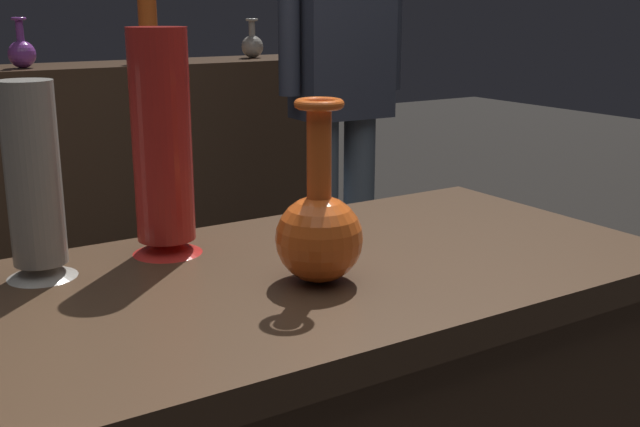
{
  "coord_description": "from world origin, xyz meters",
  "views": [
    {
      "loc": [
        -0.67,
        -1.06,
        1.22
      ],
      "look_at": [
        -0.02,
        -0.03,
        0.9
      ],
      "focal_mm": 43.85,
      "sensor_mm": 36.0,
      "label": 1
    }
  ],
  "objects_px": {
    "vase_left_accent": "(34,186)",
    "shelf_vase_right": "(148,31)",
    "vase_centerpiece": "(319,229)",
    "visitor_near_right": "(342,66)",
    "vase_tall_behind": "(162,147)",
    "shelf_vase_far_right": "(252,45)",
    "shelf_vase_center": "(22,52)"
  },
  "relations": [
    {
      "from": "shelf_vase_center",
      "to": "shelf_vase_right",
      "type": "height_order",
      "value": "shelf_vase_right"
    },
    {
      "from": "shelf_vase_far_right",
      "to": "shelf_vase_right",
      "type": "xyz_separation_m",
      "value": [
        -0.52,
        -0.06,
        0.07
      ]
    },
    {
      "from": "vase_tall_behind",
      "to": "shelf_vase_center",
      "type": "relative_size",
      "value": 2.03
    },
    {
      "from": "vase_centerpiece",
      "to": "visitor_near_right",
      "type": "bearing_deg",
      "value": 54.65
    },
    {
      "from": "vase_centerpiece",
      "to": "shelf_vase_right",
      "type": "bearing_deg",
      "value": 75.77
    },
    {
      "from": "shelf_vase_far_right",
      "to": "visitor_near_right",
      "type": "xyz_separation_m",
      "value": [
        -0.23,
        -1.08,
        -0.02
      ]
    },
    {
      "from": "vase_left_accent",
      "to": "shelf_vase_far_right",
      "type": "relative_size",
      "value": 1.77
    },
    {
      "from": "vase_tall_behind",
      "to": "vase_left_accent",
      "type": "bearing_deg",
      "value": -177.11
    },
    {
      "from": "visitor_near_right",
      "to": "shelf_vase_center",
      "type": "bearing_deg",
      "value": -48.5
    },
    {
      "from": "vase_centerpiece",
      "to": "shelf_vase_center",
      "type": "xyz_separation_m",
      "value": [
        0.04,
        2.21,
        0.17
      ]
    },
    {
      "from": "shelf_vase_far_right",
      "to": "shelf_vase_right",
      "type": "bearing_deg",
      "value": -173.43
    },
    {
      "from": "visitor_near_right",
      "to": "shelf_vase_far_right",
      "type": "bearing_deg",
      "value": -99.62
    },
    {
      "from": "vase_tall_behind",
      "to": "shelf_vase_far_right",
      "type": "relative_size",
      "value": 2.2
    },
    {
      "from": "shelf_vase_right",
      "to": "vase_tall_behind",
      "type": "bearing_deg",
      "value": -110.01
    },
    {
      "from": "vase_tall_behind",
      "to": "visitor_near_right",
      "type": "height_order",
      "value": "visitor_near_right"
    },
    {
      "from": "vase_tall_behind",
      "to": "shelf_vase_far_right",
      "type": "distance_m",
      "value": 2.37
    },
    {
      "from": "vase_centerpiece",
      "to": "visitor_near_right",
      "type": "height_order",
      "value": "visitor_near_right"
    },
    {
      "from": "vase_left_accent",
      "to": "visitor_near_right",
      "type": "bearing_deg",
      "value": 37.93
    },
    {
      "from": "vase_left_accent",
      "to": "shelf_vase_right",
      "type": "xyz_separation_m",
      "value": [
        0.93,
        1.97,
        0.17
      ]
    },
    {
      "from": "vase_tall_behind",
      "to": "vase_centerpiece",
      "type": "bearing_deg",
      "value": -60.69
    },
    {
      "from": "vase_tall_behind",
      "to": "visitor_near_right",
      "type": "relative_size",
      "value": 0.22
    },
    {
      "from": "vase_left_accent",
      "to": "shelf_vase_center",
      "type": "distance_m",
      "value": 2.0
    },
    {
      "from": "vase_centerpiece",
      "to": "shelf_vase_far_right",
      "type": "bearing_deg",
      "value": 64.62
    },
    {
      "from": "shelf_vase_far_right",
      "to": "vase_tall_behind",
      "type": "bearing_deg",
      "value": -121.41
    },
    {
      "from": "vase_centerpiece",
      "to": "visitor_near_right",
      "type": "relative_size",
      "value": 0.17
    },
    {
      "from": "vase_tall_behind",
      "to": "visitor_near_right",
      "type": "bearing_deg",
      "value": 43.14
    },
    {
      "from": "vase_centerpiece",
      "to": "vase_left_accent",
      "type": "height_order",
      "value": "vase_left_accent"
    },
    {
      "from": "vase_tall_behind",
      "to": "shelf_vase_center",
      "type": "height_order",
      "value": "vase_tall_behind"
    },
    {
      "from": "vase_left_accent",
      "to": "shelf_vase_right",
      "type": "relative_size",
      "value": 1.16
    },
    {
      "from": "vase_left_accent",
      "to": "shelf_vase_far_right",
      "type": "height_order",
      "value": "shelf_vase_far_right"
    },
    {
      "from": "vase_tall_behind",
      "to": "shelf_vase_far_right",
      "type": "bearing_deg",
      "value": 58.59
    },
    {
      "from": "vase_centerpiece",
      "to": "vase_left_accent",
      "type": "relative_size",
      "value": 0.92
    }
  ]
}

